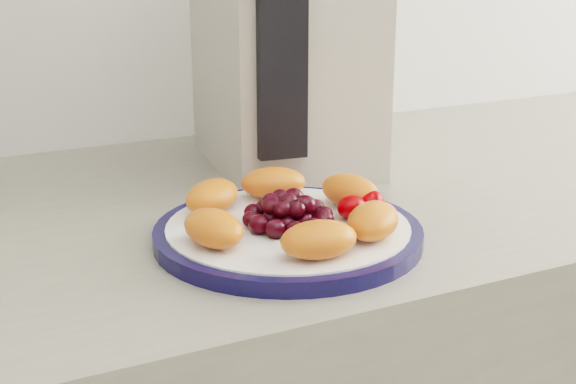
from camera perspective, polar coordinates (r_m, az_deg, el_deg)
name	(u,v)px	position (r m, az deg, el deg)	size (l,w,h in m)	color
plate_rim	(288,234)	(0.77, 0.00, -3.02)	(0.26, 0.26, 0.01)	#0E0F3A
plate_face	(288,233)	(0.77, 0.00, -2.95)	(0.23, 0.23, 0.02)	white
appliance_body	(284,39)	(1.00, -0.30, 10.84)	(0.18, 0.25, 0.32)	#B3A797
appliance_panel	(282,51)	(0.86, -0.45, 9.99)	(0.05, 0.02, 0.23)	black
fruit_plate	(294,209)	(0.76, 0.45, -1.21)	(0.22, 0.22, 0.03)	#E7521F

